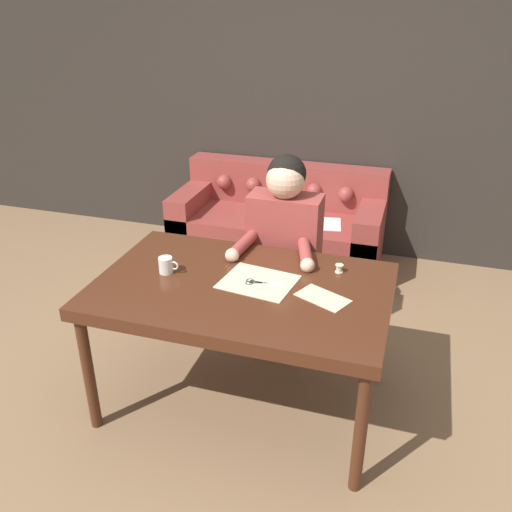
# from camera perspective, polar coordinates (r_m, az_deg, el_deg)

# --- Properties ---
(ground_plane) EXTENTS (16.00, 16.00, 0.00)m
(ground_plane) POSITION_cam_1_polar(r_m,az_deg,el_deg) (3.27, -0.94, -14.76)
(ground_plane) COLOR #846647
(wall_back) EXTENTS (8.00, 0.06, 2.60)m
(wall_back) POSITION_cam_1_polar(r_m,az_deg,el_deg) (4.70, 7.69, 15.70)
(wall_back) COLOR #2D2823
(wall_back) RESTS_ON ground_plane
(dining_table) EXTENTS (1.53, 0.98, 0.77)m
(dining_table) POSITION_cam_1_polar(r_m,az_deg,el_deg) (2.85, -1.47, -4.21)
(dining_table) COLOR #472314
(dining_table) RESTS_ON ground_plane
(couch) EXTENTS (1.74, 0.79, 0.80)m
(couch) POSITION_cam_1_polar(r_m,az_deg,el_deg) (4.67, 2.45, 3.01)
(couch) COLOR brown
(couch) RESTS_ON ground_plane
(person) EXTENTS (0.51, 0.58, 1.29)m
(person) POSITION_cam_1_polar(r_m,az_deg,el_deg) (3.39, 2.95, 0.58)
(person) COLOR #33281E
(person) RESTS_ON ground_plane
(pattern_paper_main) EXTENTS (0.41, 0.36, 0.00)m
(pattern_paper_main) POSITION_cam_1_polar(r_m,az_deg,el_deg) (2.84, 0.24, -2.72)
(pattern_paper_main) COLOR beige
(pattern_paper_main) RESTS_ON dining_table
(pattern_paper_offcut) EXTENTS (0.30, 0.24, 0.00)m
(pattern_paper_offcut) POSITION_cam_1_polar(r_m,az_deg,el_deg) (2.72, 7.03, -4.39)
(pattern_paper_offcut) COLOR beige
(pattern_paper_offcut) RESTS_ON dining_table
(scissors) EXTENTS (0.21, 0.09, 0.01)m
(scissors) POSITION_cam_1_polar(r_m,az_deg,el_deg) (2.83, 0.19, -2.82)
(scissors) COLOR silver
(scissors) RESTS_ON dining_table
(mug) EXTENTS (0.11, 0.08, 0.09)m
(mug) POSITION_cam_1_polar(r_m,az_deg,el_deg) (2.95, -9.44, -0.95)
(mug) COLOR silver
(mug) RESTS_ON dining_table
(thread_spool) EXTENTS (0.04, 0.04, 0.05)m
(thread_spool) POSITION_cam_1_polar(r_m,az_deg,el_deg) (2.96, 8.75, -1.30)
(thread_spool) COLOR beige
(thread_spool) RESTS_ON dining_table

